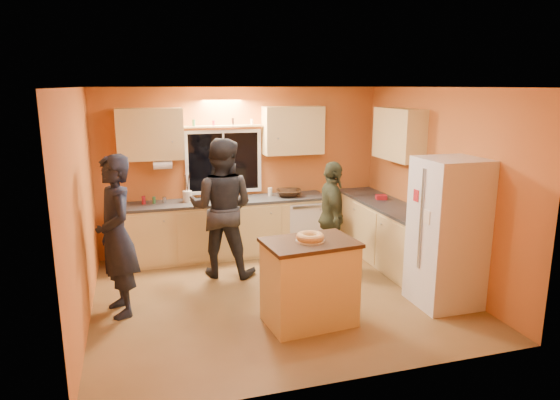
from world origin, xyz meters
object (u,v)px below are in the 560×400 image
object	(u,v)px
person_left	(116,236)
island	(309,282)
person_center	(222,208)
person_right	(332,217)
refrigerator	(447,233)

from	to	relation	value
person_left	island	bearing A→B (deg)	51.80
person_left	person_center	world-z (taller)	person_center
person_center	person_right	size ratio (longest dim) A/B	1.21
refrigerator	person_center	xyz separation A→B (m)	(-2.42, 1.74, 0.07)
person_left	person_right	world-z (taller)	person_left
refrigerator	island	xyz separation A→B (m)	(-1.75, -0.01, -0.41)
person_center	person_left	bearing A→B (deg)	56.78
refrigerator	person_left	bearing A→B (deg)	167.29
person_center	person_right	bearing A→B (deg)	-167.63
person_right	person_center	bearing A→B (deg)	91.78
person_left	person_center	xyz separation A→B (m)	(1.37, 0.89, 0.03)
person_center	refrigerator	bearing A→B (deg)	168.14
person_left	person_center	size ratio (longest dim) A/B	0.97
person_center	island	bearing A→B (deg)	134.67
refrigerator	person_right	world-z (taller)	refrigerator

